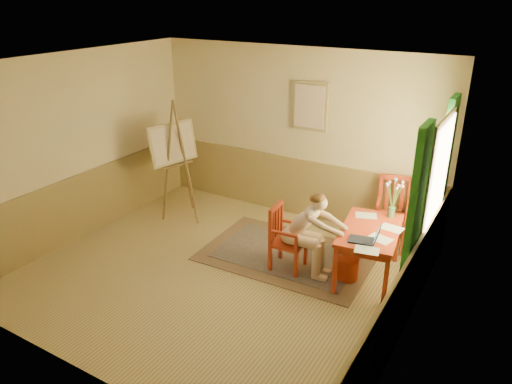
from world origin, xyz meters
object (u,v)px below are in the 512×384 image
Objects in this scene: chair_left at (285,238)px; laptop at (367,238)px; table at (370,235)px; chair_back at (392,213)px; easel at (175,149)px; figure at (307,230)px.

laptop is (1.12, -0.00, 0.30)m from chair_left.
table is 1.04m from chair_back.
easel reaches higher than table.
figure is (-0.76, -1.37, 0.13)m from chair_back.
table is 3.49m from easel.
laptop is at bearing -79.62° from table.
chair_back reaches higher than table.
easel is (-2.38, 0.62, 0.72)m from chair_left.
easel is at bearing -167.41° from chair_back.
table is at bearing 24.36° from figure.
laptop reaches higher than chair_left.
chair_back is 2.61× the size of laptop.
easel is at bearing 165.43° from chair_left.
table is 0.65× the size of easel.
table is 1.21× the size of chair_back.
chair_back is at bearing 12.59° from easel.
figure is 2.94× the size of laptop.
chair_left is at bearing -161.29° from table.
laptop is 0.21× the size of easel.
laptop is at bearing -87.69° from chair_back.
laptop is at bearing -10.10° from easel.
chair_back is 1.41m from laptop.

